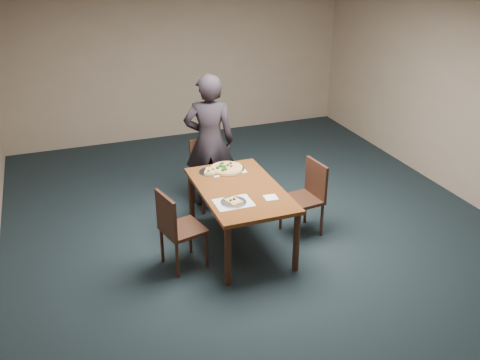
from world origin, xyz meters
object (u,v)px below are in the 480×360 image
object	(u,v)px
slice_plate_near	(234,202)
diner	(209,141)
chair_left	(176,226)
pizza_pan	(226,168)
chair_right	(308,194)
slice_plate_far	(211,171)
chair_far	(208,169)
dining_table	(240,195)

from	to	relation	value
slice_plate_near	diner	bearing A→B (deg)	82.49
chair_left	pizza_pan	world-z (taller)	chair_left
chair_right	slice_plate_far	bearing A→B (deg)	-122.01
chair_far	diner	bearing A→B (deg)	-1.49
chair_far	slice_plate_near	distance (m)	1.49
dining_table	diner	distance (m)	1.18
chair_left	pizza_pan	bearing A→B (deg)	-62.57
slice_plate_near	slice_plate_far	xyz separation A→B (m)	(0.01, 0.84, -0.00)
dining_table	slice_plate_far	xyz separation A→B (m)	(-0.18, 0.53, 0.10)
chair_far	diner	size ratio (longest dim) A/B	0.51
dining_table	diner	bearing A→B (deg)	89.82
chair_right	pizza_pan	world-z (taller)	chair_right
chair_right	pizza_pan	distance (m)	1.03
chair_far	slice_plate_far	bearing A→B (deg)	-108.51
dining_table	chair_left	size ratio (longest dim) A/B	1.65
diner	pizza_pan	world-z (taller)	diner
diner	pizza_pan	bearing A→B (deg)	106.97
dining_table	pizza_pan	bearing A→B (deg)	87.70
dining_table	diner	size ratio (longest dim) A/B	0.84
chair_left	slice_plate_near	xyz separation A→B (m)	(0.61, -0.13, 0.25)
chair_left	diner	size ratio (longest dim) A/B	0.51
chair_far	slice_plate_near	xyz separation A→B (m)	(-0.17, -1.46, 0.25)
chair_far	dining_table	bearing A→B (deg)	-93.14
chair_right	chair_left	bearing A→B (deg)	-89.40
chair_left	slice_plate_near	size ratio (longest dim) A/B	3.25
chair_right	diner	distance (m)	1.48
pizza_pan	chair_left	bearing A→B (deg)	-138.85
chair_left	slice_plate_near	distance (m)	0.67
chair_far	chair_left	distance (m)	1.54
chair_right	slice_plate_far	size ratio (longest dim) A/B	3.25
dining_table	chair_left	bearing A→B (deg)	-167.01
dining_table	pizza_pan	world-z (taller)	pizza_pan
slice_plate_near	slice_plate_far	distance (m)	0.84
chair_far	slice_plate_far	size ratio (longest dim) A/B	3.25
chair_right	slice_plate_far	distance (m)	1.20
slice_plate_far	dining_table	bearing A→B (deg)	-71.19
slice_plate_near	chair_right	bearing A→B (deg)	17.42
slice_plate_far	chair_far	bearing A→B (deg)	75.77
dining_table	slice_plate_near	xyz separation A→B (m)	(-0.19, -0.31, 0.11)
diner	slice_plate_far	xyz separation A→B (m)	(-0.18, -0.62, -0.13)
dining_table	slice_plate_far	distance (m)	0.57
chair_far	slice_plate_near	bearing A→B (deg)	-100.77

